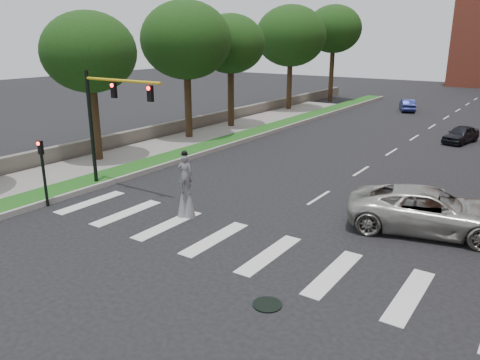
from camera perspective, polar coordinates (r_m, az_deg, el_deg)
ground_plane at (r=17.66m, az=-1.69°, el=-9.24°), size 160.00×160.00×0.00m
grass_median at (r=39.61m, az=1.88°, el=5.82°), size 2.00×60.00×0.25m
median_curb at (r=39.06m, az=3.18°, el=5.66°), size 0.20×60.00×0.28m
sidewalk_left at (r=33.88m, az=-11.66°, el=3.49°), size 4.00×60.00×0.18m
stone_wall at (r=44.24m, az=-2.77°, el=7.55°), size 0.50×56.00×1.10m
manhole at (r=14.74m, az=3.35°, el=-14.92°), size 0.90×0.90×0.04m
traffic_signal at (r=25.08m, az=-16.11°, el=7.96°), size 5.30×0.23×6.20m
secondary_signal at (r=23.91m, az=-22.89°, el=1.45°), size 0.25×0.21×3.23m
stilt_performer at (r=21.02m, az=-6.63°, el=-1.30°), size 0.82×0.64×3.10m
suv_crossing at (r=20.99m, az=22.06°, el=-3.48°), size 7.10×4.50×1.82m
car_near at (r=39.91m, az=25.34°, el=5.05°), size 2.43×4.12×1.32m
car_mid at (r=55.23m, az=19.73°, el=8.59°), size 2.75×4.22×1.31m
tree_1 at (r=31.12m, az=-17.92°, el=14.54°), size 5.80×5.80×9.41m
tree_2 at (r=37.13m, az=-6.59°, el=16.53°), size 6.90×6.90×10.53m
tree_3 at (r=41.75m, az=-1.15°, el=16.21°), size 5.91×5.91×9.78m
tree_4 at (r=52.40m, az=6.20°, el=17.04°), size 7.55×7.55×11.15m
tree_5 at (r=60.75m, az=11.37°, el=17.56°), size 6.71×6.71×11.62m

